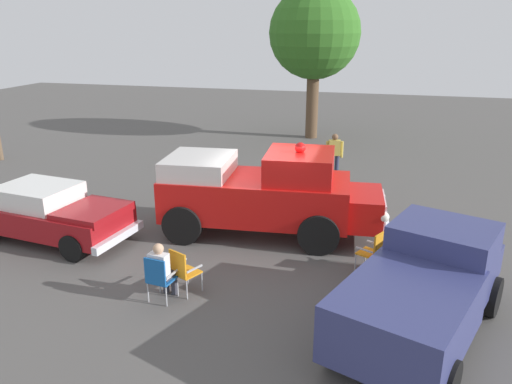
% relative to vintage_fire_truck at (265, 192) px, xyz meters
% --- Properties ---
extents(ground_plane, '(60.00, 60.00, 0.00)m').
position_rel_vintage_fire_truck_xyz_m(ground_plane, '(0.01, 0.15, -1.20)').
color(ground_plane, '#514F4C').
extents(vintage_fire_truck, '(6.11, 2.75, 2.59)m').
position_rel_vintage_fire_truck_xyz_m(vintage_fire_truck, '(0.00, 0.00, 0.00)').
color(vintage_fire_truck, black).
rests_on(vintage_fire_truck, ground).
extents(classic_hot_rod, '(4.56, 2.39, 1.46)m').
position_rel_vintage_fire_truck_xyz_m(classic_hot_rod, '(-5.36, -1.78, -0.45)').
color(classic_hot_rod, black).
rests_on(classic_hot_rod, ground).
extents(parked_pickup, '(3.37, 5.13, 1.90)m').
position_rel_vintage_fire_truck_xyz_m(parked_pickup, '(3.92, -3.81, -0.21)').
color(parked_pickup, black).
rests_on(parked_pickup, ground).
extents(lawn_chair_near_truck, '(0.57, 0.56, 1.02)m').
position_rel_vintage_fire_truck_xyz_m(lawn_chair_near_truck, '(-1.22, -3.99, -0.61)').
color(lawn_chair_near_truck, '#B7BABF').
rests_on(lawn_chair_near_truck, ground).
extents(lawn_chair_by_car, '(0.65, 0.65, 1.02)m').
position_rel_vintage_fire_truck_xyz_m(lawn_chair_by_car, '(-0.88, -3.57, -0.61)').
color(lawn_chair_by_car, '#B7BABF').
rests_on(lawn_chair_by_car, ground).
extents(lawn_chair_spare, '(0.66, 0.66, 1.02)m').
position_rel_vintage_fire_truck_xyz_m(lawn_chair_spare, '(2.97, -1.55, -0.61)').
color(lawn_chair_spare, '#B7BABF').
rests_on(lawn_chair_spare, ground).
extents(spectator_seated, '(0.44, 0.58, 1.29)m').
position_rel_vintage_fire_truck_xyz_m(spectator_seated, '(-1.20, -3.86, -0.50)').
color(spectator_seated, '#383842').
rests_on(spectator_seated, ground).
extents(spectator_standing, '(0.65, 0.34, 1.68)m').
position_rel_vintage_fire_truck_xyz_m(spectator_standing, '(1.21, 5.69, -0.23)').
color(spectator_standing, '#2D334C').
rests_on(spectator_standing, ground).
extents(oak_tree_left, '(4.33, 4.33, 7.20)m').
position_rel_vintage_fire_truck_xyz_m(oak_tree_left, '(-0.69, 12.44, 3.79)').
color(oak_tree_left, brown).
rests_on(oak_tree_left, ground).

